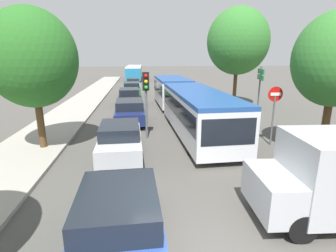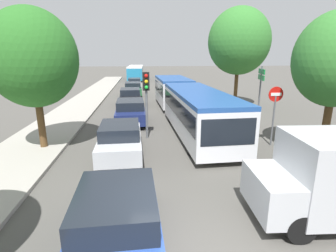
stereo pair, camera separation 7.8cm
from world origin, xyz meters
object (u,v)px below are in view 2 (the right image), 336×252
object	(u,v)px
queued_car_white	(134,83)
no_entry_sign	(275,107)
tree_right_mid	(240,43)
queued_car_silver	(120,139)
traffic_light	(146,90)
queued_car_green	(133,89)
articulated_bus	(185,100)
queued_car_black	(130,97)
city_bus_rear	(136,72)
queued_car_blue	(117,220)
tree_left_mid	(33,61)
direction_sign_post	(261,85)
queued_car_navy	(131,111)

from	to	relation	value
queued_car_white	no_entry_sign	world-z (taller)	no_entry_sign
queued_car_white	tree_right_mid	world-z (taller)	tree_right_mid
queued_car_silver	traffic_light	distance (m)	3.15
queued_car_green	traffic_light	size ratio (longest dim) A/B	1.22
articulated_bus	queued_car_black	bearing A→B (deg)	-148.89
articulated_bus	city_bus_rear	bearing A→B (deg)	-175.25
articulated_bus	queued_car_blue	size ratio (longest dim) A/B	3.75
queued_car_black	tree_left_mid	size ratio (longest dim) A/B	0.68
direction_sign_post	tree_left_mid	distance (m)	11.85
traffic_light	direction_sign_post	world-z (taller)	direction_sign_post
queued_car_black	direction_sign_post	bearing A→B (deg)	-137.14
queued_car_white	direction_sign_post	world-z (taller)	direction_sign_post
queued_car_silver	queued_car_green	xyz separation A→B (m)	(0.09, 17.32, 0.00)
tree_right_mid	queued_car_navy	bearing A→B (deg)	-151.40
queued_car_blue	queued_car_green	xyz separation A→B (m)	(-0.25, 23.12, -0.03)
queued_car_blue	queued_car_white	bearing A→B (deg)	-1.01
articulated_bus	no_entry_sign	size ratio (longest dim) A/B	5.71
city_bus_rear	queued_car_navy	size ratio (longest dim) A/B	2.57
tree_right_mid	traffic_light	bearing A→B (deg)	-133.61
traffic_light	tree_right_mid	size ratio (longest dim) A/B	0.43
articulated_bus	traffic_light	world-z (taller)	traffic_light
queued_car_black	queued_car_white	distance (m)	11.43
tree_left_mid	queued_car_white	bearing A→B (deg)	80.49
queued_car_blue	queued_car_white	distance (m)	29.10
queued_car_navy	traffic_light	xyz separation A→B (m)	(0.96, -3.37, 1.75)
queued_car_navy	tree_right_mid	bearing A→B (deg)	-62.87
city_bus_rear	tree_right_mid	distance (m)	27.82
queued_car_navy	direction_sign_post	xyz separation A→B (m)	(7.62, -1.84, 1.80)
queued_car_navy	direction_sign_post	world-z (taller)	direction_sign_post
no_entry_sign	queued_car_silver	bearing A→B (deg)	-85.21
queued_car_silver	tree_right_mid	xyz separation A→B (m)	(8.90, 10.40, 4.41)
queued_car_blue	traffic_light	xyz separation A→B (m)	(0.85, 8.10, 1.75)
queued_car_black	tree_right_mid	world-z (taller)	tree_right_mid
traffic_light	no_entry_sign	bearing A→B (deg)	69.42
articulated_bus	city_bus_rear	world-z (taller)	articulated_bus
queued_car_silver	tree_left_mid	world-z (taller)	tree_left_mid
city_bus_rear	no_entry_sign	size ratio (longest dim) A/B	3.91
queued_car_white	no_entry_sign	xyz separation A→B (m)	(6.99, -22.71, 1.19)
queued_car_white	queued_car_green	bearing A→B (deg)	178.32
city_bus_rear	queued_car_navy	bearing A→B (deg)	-178.38
articulated_bus	queued_car_silver	distance (m)	7.21
queued_car_silver	queued_car_green	size ratio (longest dim) A/B	1.00
city_bus_rear	queued_car_navy	world-z (taller)	city_bus_rear
articulated_bus	queued_car_green	xyz separation A→B (m)	(-3.71, 11.23, -0.65)
tree_left_mid	articulated_bus	bearing A→B (deg)	33.73
queued_car_green	direction_sign_post	size ratio (longest dim) A/B	1.15
queued_car_green	tree_right_mid	world-z (taller)	tree_right_mid
queued_car_navy	direction_sign_post	distance (m)	8.04
articulated_bus	queued_car_blue	xyz separation A→B (m)	(-3.46, -11.88, -0.63)
city_bus_rear	articulated_bus	bearing A→B (deg)	-171.70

